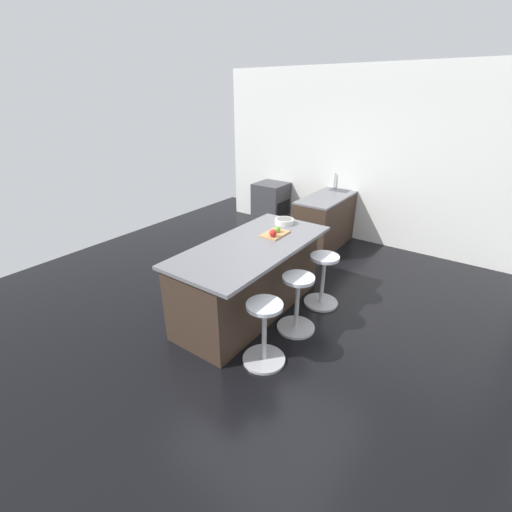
{
  "coord_description": "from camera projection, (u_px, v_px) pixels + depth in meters",
  "views": [
    {
      "loc": [
        3.29,
        2.06,
        2.5
      ],
      "look_at": [
        0.3,
        -0.07,
        0.78
      ],
      "focal_mm": 24.42,
      "sensor_mm": 36.0,
      "label": 1
    }
  ],
  "objects": [
    {
      "name": "oven_range",
      "position": [
        271.0,
        204.0,
        7.12
      ],
      "size": [
        0.6,
        0.61,
        0.87
      ],
      "color": "#38383D",
      "rests_on": "ground_plane"
    },
    {
      "name": "ground_plane",
      "position": [
        274.0,
        303.0,
        4.57
      ],
      "size": [
        7.41,
        7.41,
        0.0
      ],
      "primitive_type": "plane",
      "color": "black"
    },
    {
      "name": "sink_cabinet",
      "position": [
        333.0,
        216.0,
        6.39
      ],
      "size": [
        2.04,
        0.6,
        1.18
      ],
      "color": "#38281E",
      "rests_on": "ground_plane"
    },
    {
      "name": "apple_red",
      "position": [
        273.0,
        233.0,
        4.16
      ],
      "size": [
        0.09,
        0.09,
        0.09
      ],
      "primitive_type": "sphere",
      "color": "red",
      "rests_on": "cutting_board"
    },
    {
      "name": "stool_by_window",
      "position": [
        323.0,
        282.0,
        4.43
      ],
      "size": [
        0.44,
        0.44,
        0.69
      ],
      "color": "#B7B7BC",
      "rests_on": "ground_plane"
    },
    {
      "name": "cutting_board",
      "position": [
        275.0,
        234.0,
        4.29
      ],
      "size": [
        0.36,
        0.24,
        0.02
      ],
      "primitive_type": "cube",
      "color": "tan",
      "rests_on": "kitchen_island"
    },
    {
      "name": "fruit_bowl",
      "position": [
        284.0,
        221.0,
        4.63
      ],
      "size": [
        0.25,
        0.25,
        0.07
      ],
      "color": "silver",
      "rests_on": "kitchen_island"
    },
    {
      "name": "stool_middle",
      "position": [
        297.0,
        305.0,
        3.95
      ],
      "size": [
        0.44,
        0.44,
        0.69
      ],
      "color": "#B7B7BC",
      "rests_on": "ground_plane"
    },
    {
      "name": "apple_green",
      "position": [
        277.0,
        229.0,
        4.29
      ],
      "size": [
        0.08,
        0.08,
        0.08
      ],
      "primitive_type": "sphere",
      "color": "#609E2D",
      "rests_on": "cutting_board"
    },
    {
      "name": "interior_partition_left",
      "position": [
        365.0,
        159.0,
        6.05
      ],
      "size": [
        0.12,
        5.68,
        2.95
      ],
      "color": "silver",
      "rests_on": "ground_plane"
    },
    {
      "name": "stool_near_camera",
      "position": [
        264.0,
        335.0,
        3.46
      ],
      "size": [
        0.44,
        0.44,
        0.69
      ],
      "color": "#B7B7BC",
      "rests_on": "ground_plane"
    },
    {
      "name": "kitchen_island",
      "position": [
        250.0,
        278.0,
        4.24
      ],
      "size": [
        2.09,
        0.99,
        0.92
      ],
      "color": "#38281E",
      "rests_on": "ground_plane"
    }
  ]
}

